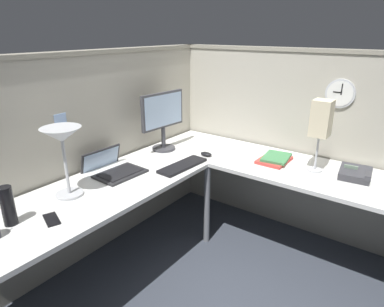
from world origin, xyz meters
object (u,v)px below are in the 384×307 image
Objects in this scene: monitor at (163,117)px; desk_lamp_paper at (321,120)px; cell_phone at (52,219)px; keyboard at (183,166)px; thermos_flask at (8,206)px; laptop at (112,168)px; book_stack at (275,159)px; desk_lamp_dome at (62,141)px; wall_clock at (340,93)px; office_phone at (356,174)px; computer_mouse at (206,154)px.

desk_lamp_paper is at bearing -75.89° from monitor.
cell_phone is (-1.25, -0.26, -0.29)m from monitor.
thermos_flask reaches higher than keyboard.
laptop reaches higher than book_stack.
desk_lamp_dome is (-1.01, -0.08, 0.07)m from monitor.
cell_phone is 2.18m from wall_clock.
monitor is at bearing 108.71° from book_stack.
monitor is 1.27× the size of laptop.
desk_lamp_dome reaches higher than keyboard.
desk_lamp_dome is 0.47m from thermos_flask.
laptop is at bearing 126.86° from desk_lamp_paper.
desk_lamp_paper reaches higher than office_phone.
desk_lamp_paper is (1.32, -1.13, 0.02)m from desk_lamp_dome.
thermos_flask reaches higher than book_stack.
wall_clock is at bearing -35.14° from desk_lamp_dome.
computer_mouse is (0.68, -0.38, -0.01)m from laptop.
laptop is 1.55m from desk_lamp_paper.
book_stack reaches higher than keyboard.
thermos_flask is 0.98× the size of office_phone.
keyboard is at bearing 122.21° from desk_lamp_paper.
thermos_flask is at bearing 170.99° from keyboard.
office_phone is (0.32, -1.49, -0.26)m from monitor.
desk_lamp_dome is 0.84× the size of desk_lamp_paper.
book_stack is at bearing -44.64° from laptop.
keyboard is 2.99× the size of cell_phone.
book_stack is at bearing 89.96° from desk_lamp_paper.
cell_phone is at bearing 141.98° from office_phone.
desk_lamp_dome reaches higher than office_phone.
desk_lamp_paper is at bearing 175.07° from wall_clock.
thermos_flask is 1.00× the size of wall_clock.
computer_mouse is at bearing 0.85° from keyboard.
thermos_flask is at bearing -174.44° from desk_lamp_dome.
laptop is at bearing 121.78° from office_phone.
desk_lamp_paper reaches higher than laptop.
wall_clock is (0.33, -0.03, 0.15)m from desk_lamp_paper.
desk_lamp_dome reaches higher than laptop.
laptop is 0.82m from thermos_flask.
book_stack is (0.90, -0.89, -0.00)m from laptop.
thermos_flask reaches higher than computer_mouse.
monitor reaches higher than keyboard.
laptop is 0.74× the size of desk_lamp_paper.
keyboard is at bearing 135.20° from book_stack.
computer_mouse is 0.56m from book_stack.
thermos_flask is (-0.39, -0.04, -0.25)m from desk_lamp_dome.
cell_phone is (-1.03, 0.12, -0.01)m from keyboard.
office_phone is at bearing -58.22° from laptop.
wall_clock reaches higher than desk_lamp_dome.
keyboard is 1.95× the size of wall_clock.
computer_mouse is 0.46× the size of office_phone.
thermos_flask is at bearing 147.43° from desk_lamp_paper.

